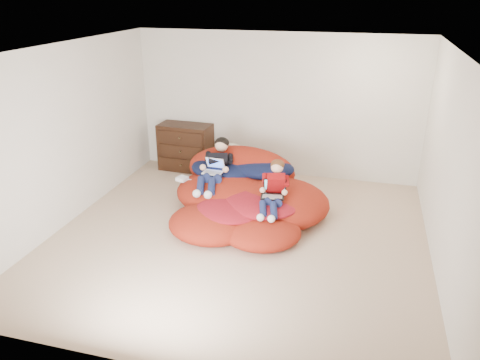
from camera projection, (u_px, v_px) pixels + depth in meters
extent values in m
cube|color=tan|center=(238.00, 245.00, 6.46)|extent=(5.10, 5.10, 0.25)
cube|color=silver|center=(276.00, 106.00, 8.17)|extent=(5.10, 0.02, 2.50)
cube|color=silver|center=(154.00, 250.00, 3.70)|extent=(5.10, 0.02, 2.50)
cube|color=silver|center=(66.00, 135.00, 6.54)|extent=(0.02, 5.10, 2.50)
cube|color=silver|center=(450.00, 170.00, 5.33)|extent=(0.02, 5.10, 2.50)
cube|color=white|center=(238.00, 49.00, 5.45)|extent=(5.10, 5.10, 0.02)
cube|color=black|center=(186.00, 147.00, 8.65)|extent=(0.98, 0.53, 0.86)
cube|color=black|center=(181.00, 165.00, 8.53)|extent=(0.86, 0.07, 0.21)
cylinder|color=#4C3F26|center=(181.00, 165.00, 8.51)|extent=(0.03, 0.06, 0.03)
cube|color=black|center=(181.00, 151.00, 8.43)|extent=(0.86, 0.07, 0.21)
cylinder|color=#4C3F26|center=(180.00, 152.00, 8.41)|extent=(0.03, 0.06, 0.03)
cube|color=black|center=(180.00, 138.00, 8.33)|extent=(0.86, 0.07, 0.21)
cylinder|color=#4C3F26|center=(180.00, 138.00, 8.31)|extent=(0.03, 0.06, 0.03)
ellipsoid|color=#A52312|center=(227.00, 192.00, 7.28)|extent=(1.59, 1.43, 0.57)
ellipsoid|color=#A52312|center=(276.00, 203.00, 6.97)|extent=(1.58, 1.53, 0.57)
ellipsoid|color=#A52312|center=(245.00, 209.00, 6.81)|extent=(1.35, 1.08, 0.43)
ellipsoid|color=#A52312|center=(212.00, 223.00, 6.49)|extent=(1.23, 1.13, 0.41)
ellipsoid|color=#A52312|center=(260.00, 231.00, 6.31)|extent=(1.11, 1.01, 0.36)
ellipsoid|color=#A52312|center=(241.00, 170.00, 7.66)|extent=(1.79, 0.79, 0.79)
ellipsoid|color=#0F1638|center=(227.00, 168.00, 7.53)|extent=(1.16, 0.95, 0.30)
ellipsoid|color=#0F1638|center=(260.00, 168.00, 7.42)|extent=(1.11, 0.78, 0.27)
ellipsoid|color=#A41722|center=(263.00, 201.00, 6.68)|extent=(1.13, 1.13, 0.21)
ellipsoid|color=#A41722|center=(229.00, 210.00, 6.52)|extent=(0.96, 0.87, 0.17)
ellipsoid|color=beige|center=(232.00, 151.00, 7.85)|extent=(0.43, 0.27, 0.27)
cube|color=black|center=(219.00, 162.00, 7.33)|extent=(0.39, 0.49, 0.40)
sphere|color=#EBB290|center=(222.00, 145.00, 7.39)|extent=(0.21, 0.21, 0.21)
ellipsoid|color=black|center=(222.00, 143.00, 7.40)|extent=(0.23, 0.22, 0.18)
cylinder|color=#161E45|center=(207.00, 176.00, 7.12)|extent=(0.22, 0.36, 0.19)
cylinder|color=#161E45|center=(201.00, 185.00, 6.86)|extent=(0.19, 0.34, 0.22)
sphere|color=white|center=(197.00, 194.00, 6.73)|extent=(0.12, 0.12, 0.12)
cylinder|color=#161E45|center=(218.00, 177.00, 7.07)|extent=(0.22, 0.36, 0.19)
cylinder|color=#161E45|center=(212.00, 187.00, 6.82)|extent=(0.19, 0.34, 0.22)
sphere|color=white|center=(208.00, 195.00, 6.69)|extent=(0.12, 0.12, 0.12)
cube|color=#9D0D10|center=(276.00, 185.00, 6.60)|extent=(0.31, 0.33, 0.39)
sphere|color=#EBB290|center=(277.00, 167.00, 6.58)|extent=(0.18, 0.18, 0.18)
ellipsoid|color=#4E2C14|center=(278.00, 165.00, 6.59)|extent=(0.20, 0.19, 0.15)
cylinder|color=#161E45|center=(267.00, 200.00, 6.48)|extent=(0.19, 0.31, 0.16)
cylinder|color=#161E45|center=(263.00, 209.00, 6.26)|extent=(0.16, 0.29, 0.18)
sphere|color=white|center=(260.00, 218.00, 6.15)|extent=(0.10, 0.10, 0.10)
cylinder|color=#161E45|center=(277.00, 201.00, 6.44)|extent=(0.19, 0.31, 0.16)
cylinder|color=#161E45|center=(274.00, 211.00, 6.23)|extent=(0.16, 0.29, 0.18)
sphere|color=white|center=(271.00, 219.00, 6.11)|extent=(0.10, 0.10, 0.10)
cube|color=white|center=(213.00, 173.00, 7.08)|extent=(0.30, 0.22, 0.01)
cube|color=gray|center=(212.00, 172.00, 7.07)|extent=(0.25, 0.13, 0.00)
cube|color=white|center=(215.00, 163.00, 7.17)|extent=(0.30, 0.11, 0.19)
cube|color=blue|center=(215.00, 163.00, 7.16)|extent=(0.26, 0.09, 0.15)
cube|color=black|center=(272.00, 197.00, 6.45)|extent=(0.35, 0.27, 0.01)
cube|color=gray|center=(272.00, 196.00, 6.44)|extent=(0.29, 0.16, 0.00)
cube|color=black|center=(275.00, 185.00, 6.54)|extent=(0.33, 0.14, 0.21)
cube|color=#53ACC2|center=(275.00, 185.00, 6.53)|extent=(0.29, 0.11, 0.17)
cube|color=white|center=(182.00, 179.00, 7.25)|extent=(0.19, 0.19, 0.06)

